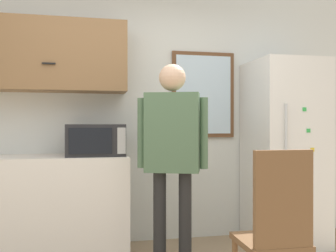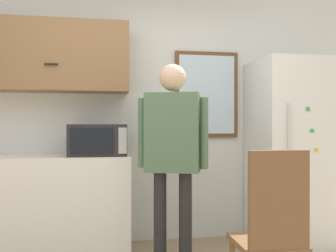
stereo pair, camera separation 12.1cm
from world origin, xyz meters
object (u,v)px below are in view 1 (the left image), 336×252
object	(u,v)px
chair	(276,228)
microwave	(96,140)
person	(172,142)
refrigerator	(284,152)

from	to	relation	value
chair	microwave	bearing A→B (deg)	-50.41
microwave	person	world-z (taller)	person
microwave	person	xyz separation A→B (m)	(0.64, -0.40, -0.01)
microwave	chair	size ratio (longest dim) A/B	0.50
person	chair	bearing A→B (deg)	-45.76
person	microwave	bearing A→B (deg)	167.67
person	chair	distance (m)	1.18
person	refrigerator	distance (m)	1.34
microwave	chair	bearing A→B (deg)	-51.75
person	refrigerator	size ratio (longest dim) A/B	0.93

